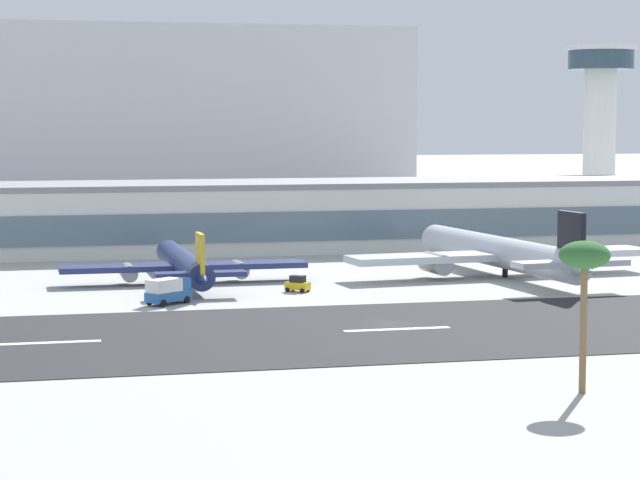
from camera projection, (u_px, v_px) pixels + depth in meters
name	position (u px, v px, depth m)	size (l,w,h in m)	color
ground_plane	(392.00, 324.00, 144.63)	(1400.00, 1400.00, 0.00)	#A8A8A3
runway_strip	(402.00, 329.00, 140.78)	(800.00, 38.74, 0.08)	#262628
runway_centreline_dash_3	(42.00, 343.00, 131.91)	(12.00, 1.20, 0.01)	white
runway_centreline_dash_4	(397.00, 329.00, 140.65)	(12.00, 1.20, 0.01)	white
terminal_building	(287.00, 215.00, 229.64)	(169.18, 24.43, 12.12)	silver
control_tower	(600.00, 111.00, 287.16)	(15.65, 15.65, 39.66)	silver
distant_hotel_block	(157.00, 116.00, 351.47)	(140.04, 27.36, 48.63)	#BCBCC1
airliner_gold_tail_gate_0	(185.00, 265.00, 180.12)	(34.70, 40.26, 8.40)	navy
airliner_black_tail_gate_1	(505.00, 254.00, 188.10)	(47.41, 52.06, 10.88)	silver
service_baggage_tug_0	(298.00, 284.00, 172.07)	(3.47, 3.29, 2.20)	gold
service_box_truck_1	(168.00, 290.00, 160.16)	(6.18, 5.63, 3.25)	#23569E
palm_tree_0	(585.00, 261.00, 106.82)	(4.28, 4.28, 12.85)	brown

